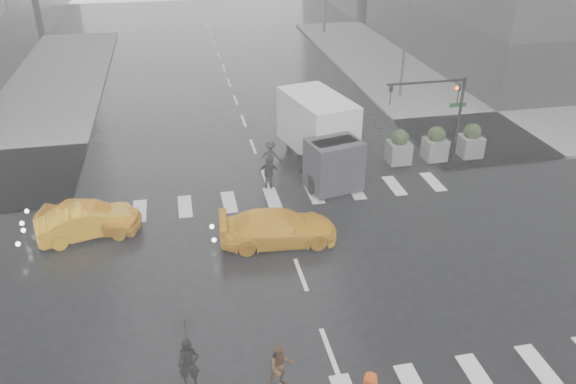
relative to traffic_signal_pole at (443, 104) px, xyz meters
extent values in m
plane|color=black|center=(-9.01, -8.01, -3.22)|extent=(120.00, 120.00, 0.00)
cube|color=slate|center=(10.49, 9.49, -3.14)|extent=(35.00, 35.00, 0.15)
cube|color=#2B2827|center=(19.99, 18.99, -1.02)|extent=(26.05, 26.05, 4.40)
cylinder|color=black|center=(0.99, -0.01, -0.97)|extent=(0.16, 0.16, 4.50)
cylinder|color=black|center=(-1.01, -0.01, 1.18)|extent=(4.00, 0.12, 0.12)
imported|color=black|center=(0.74, -0.01, 0.48)|extent=(0.16, 0.20, 1.00)
imported|color=black|center=(-2.81, -0.01, 0.68)|extent=(0.16, 0.20, 1.00)
sphere|color=#FF190C|center=(0.64, -0.01, 0.78)|extent=(0.20, 0.20, 0.20)
cube|color=#0B5319|center=(0.99, 0.29, -0.22)|extent=(0.90, 0.03, 0.22)
cylinder|color=#59595B|center=(1.99, 9.99, 1.28)|extent=(0.20, 0.20, 9.00)
cube|color=slate|center=(-2.01, 0.19, -2.52)|extent=(1.10, 1.10, 1.10)
sphere|color=black|center=(-2.01, 0.19, -1.72)|extent=(0.90, 0.90, 0.90)
cube|color=slate|center=(-0.01, 0.19, -2.52)|extent=(1.10, 1.10, 1.10)
sphere|color=black|center=(-0.01, 0.19, -1.72)|extent=(0.90, 0.90, 0.90)
cube|color=slate|center=(1.99, 0.19, -2.52)|extent=(1.10, 1.10, 1.10)
sphere|color=black|center=(1.99, 0.19, -1.72)|extent=(0.90, 0.90, 0.90)
imported|color=black|center=(-13.28, -12.52, -2.38)|extent=(0.64, 0.45, 1.66)
imported|color=black|center=(-13.28, -12.52, -1.23)|extent=(1.05, 1.07, 0.88)
imported|color=#4A331A|center=(-10.74, -13.04, -2.48)|extent=(0.75, 0.60, 1.48)
imported|color=black|center=(-8.98, -1.05, -2.38)|extent=(1.06, 0.74, 1.67)
imported|color=black|center=(-8.55, 0.97, -2.44)|extent=(1.15, 0.93, 1.55)
imported|color=#FFAC0D|center=(-16.90, -3.28, -2.51)|extent=(4.42, 2.51, 1.42)
imported|color=#FFAC0D|center=(-16.98, -3.61, -2.56)|extent=(4.20, 2.42, 1.31)
imported|color=#FFAC0D|center=(-9.40, -5.68, -2.54)|extent=(4.25, 2.16, 1.36)
cube|color=white|center=(-6.01, 1.57, -1.11)|extent=(2.46, 4.72, 2.77)
cube|color=#303036|center=(-6.01, -1.71, -1.93)|extent=(2.36, 1.85, 2.36)
cube|color=black|center=(-6.01, -1.71, -1.21)|extent=(2.05, 0.92, 0.92)
cylinder|color=black|center=(-7.08, -1.92, -2.75)|extent=(0.29, 0.92, 0.92)
cylinder|color=black|center=(-4.93, -1.92, -2.75)|extent=(0.29, 0.92, 0.92)
cylinder|color=black|center=(-7.08, 0.34, -2.75)|extent=(0.29, 0.92, 0.92)
cylinder|color=black|center=(-4.93, 0.34, -2.75)|extent=(0.29, 0.92, 0.92)
cylinder|color=black|center=(-7.08, 3.22, -2.75)|extent=(0.29, 0.92, 0.92)
cylinder|color=black|center=(-4.93, 3.22, -2.75)|extent=(0.29, 0.92, 0.92)
camera|label=1|loc=(-12.87, -24.43, 9.40)|focal=35.00mm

